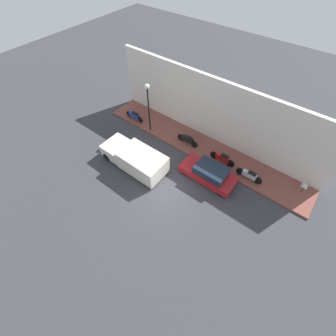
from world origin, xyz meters
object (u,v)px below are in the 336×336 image
scooter_silver (249,175)px  streetlamp (148,99)px  parked_car (209,173)px  motorcycle_red (223,158)px  cafe_chair (304,185)px  delivery_van (135,158)px  motorcycle_black (188,140)px  motorcycle_blue (134,116)px

scooter_silver → streetlamp: streetlamp is taller
parked_car → motorcycle_red: parked_car is taller
motorcycle_red → cafe_chair: 5.77m
motorcycle_red → delivery_van: bearing=129.3°
motorcycle_black → scooter_silver: (-0.29, -5.54, -0.00)m
motorcycle_black → motorcycle_blue: (-0.34, 5.62, -0.02)m
parked_car → scooter_silver: parked_car is taller
motorcycle_blue → streetlamp: (-0.19, -2.03, 2.67)m
parked_car → motorcycle_red: bearing=-2.1°
motorcycle_red → scooter_silver: bearing=-95.7°
motorcycle_black → streetlamp: 4.49m
motorcycle_blue → motorcycle_red: bearing=-88.2°
motorcycle_black → streetlamp: (-0.53, 3.58, 2.65)m
motorcycle_black → scooter_silver: motorcycle_black is taller
motorcycle_blue → scooter_silver: (0.05, -11.16, 0.02)m
streetlamp → parked_car: bearing=-101.9°
motorcycle_black → scooter_silver: size_ratio=0.99×
delivery_van → cafe_chair: bearing=-63.4°
delivery_van → motorcycle_red: (4.20, -5.13, -0.22)m
motorcycle_red → streetlamp: bearing=93.9°
streetlamp → motorcycle_black: bearing=-81.6°
motorcycle_black → scooter_silver: 5.55m
cafe_chair → streetlamp: bearing=97.7°
motorcycle_black → motorcycle_blue: size_ratio=0.99×
delivery_van → motorcycle_black: delivery_van is taller
parked_car → motorcycle_red: 1.89m
parked_car → delivery_van: delivery_van is taller
parked_car → scooter_silver: (1.66, -2.38, -0.04)m
motorcycle_red → cafe_chair: size_ratio=2.36×
streetlamp → delivery_van: bearing=-155.7°
streetlamp → cafe_chair: (1.67, -12.46, -2.60)m
motorcycle_red → cafe_chair: cafe_chair is taller
delivery_van → cafe_chair: size_ratio=6.04×
parked_car → cafe_chair: bearing=-61.6°
delivery_van → cafe_chair: delivery_van is taller
motorcycle_red → motorcycle_black: bearing=89.0°
motorcycle_red → cafe_chair: (1.20, -5.64, 0.02)m
motorcycle_black → cafe_chair: (1.14, -8.88, 0.05)m
delivery_van → streetlamp: 4.75m
parked_car → delivery_van: 5.57m
scooter_silver → streetlamp: bearing=91.5°
delivery_van → parked_car: bearing=-65.5°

